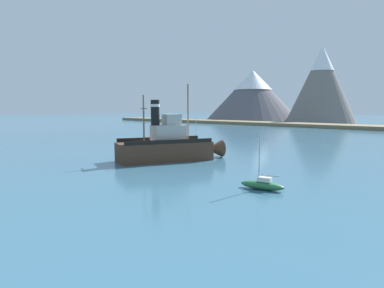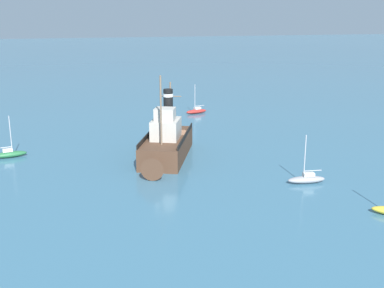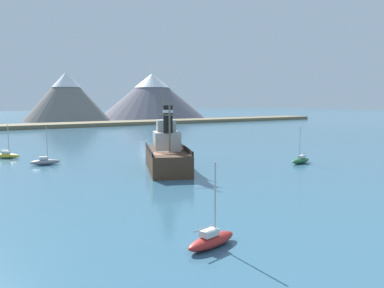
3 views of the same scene
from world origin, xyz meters
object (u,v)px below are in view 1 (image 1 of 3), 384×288
(sailboat_yellow, at_px, (196,139))
(sailboat_green, at_px, (262,185))
(sailboat_grey, at_px, (174,144))
(old_tugboat, at_px, (169,146))

(sailboat_yellow, height_order, sailboat_green, same)
(sailboat_green, xyz_separation_m, sailboat_grey, (-28.75, 17.52, 0.00))
(sailboat_yellow, height_order, sailboat_grey, same)
(old_tugboat, xyz_separation_m, sailboat_grey, (-11.39, 11.93, -1.40))
(old_tugboat, relative_size, sailboat_grey, 2.97)
(sailboat_yellow, relative_size, sailboat_green, 1.00)
(old_tugboat, bearing_deg, sailboat_yellow, 124.50)
(sailboat_green, distance_m, sailboat_grey, 33.67)
(sailboat_grey, bearing_deg, sailboat_yellow, 108.75)
(sailboat_yellow, bearing_deg, sailboat_green, -39.96)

